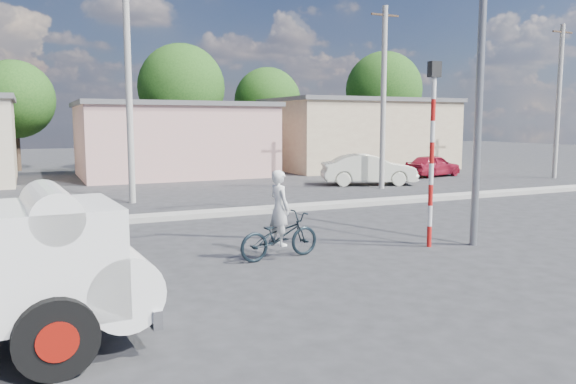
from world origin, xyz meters
name	(u,v)px	position (x,y,z in m)	size (l,w,h in m)	color
ground_plane	(346,278)	(0.00, 0.00, 0.00)	(120.00, 120.00, 0.00)	#28282B
median	(218,213)	(0.00, 8.00, 0.08)	(40.00, 0.80, 0.16)	#99968E
bicycle	(279,236)	(-0.53, 1.94, 0.51)	(0.67, 1.92, 1.01)	black
cyclist	(279,221)	(-0.53, 1.94, 0.82)	(0.60, 0.39, 1.65)	white
car_cream	(369,169)	(9.27, 13.48, 0.73)	(1.55, 4.44, 1.46)	white
car_red	(433,166)	(14.75, 15.50, 0.60)	(1.42, 3.54, 1.21)	maroon
traffic_pole	(432,138)	(3.20, 1.50, 2.59)	(0.28, 0.18, 4.36)	red
streetlight	(476,35)	(4.14, 1.20, 4.96)	(2.34, 0.22, 9.00)	slate
building_row	(158,137)	(1.10, 22.00, 2.13)	(37.80, 7.30, 4.44)	beige
tree_row	(176,92)	(3.76, 28.45, 4.99)	(43.62, 7.43, 8.42)	#38281E
utility_poles	(263,94)	(3.25, 12.00, 4.07)	(35.40, 0.24, 8.00)	#99968E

